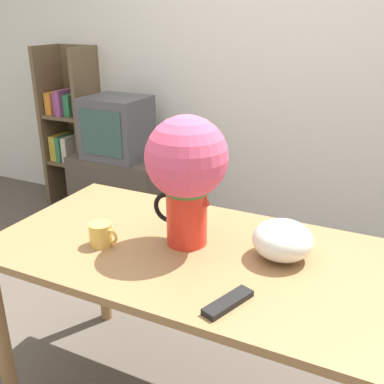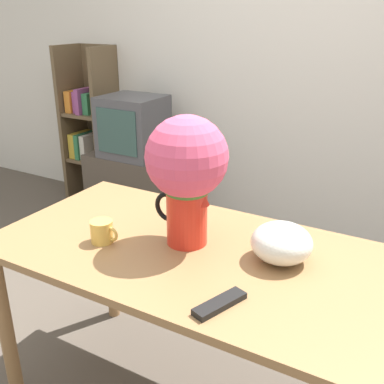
% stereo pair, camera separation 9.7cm
% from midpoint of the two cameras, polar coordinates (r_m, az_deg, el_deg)
% --- Properties ---
extents(wall_back, '(8.00, 0.05, 2.60)m').
position_cam_midpoint_polar(wall_back, '(3.19, 14.89, 16.34)').
color(wall_back, silver).
rests_on(wall_back, ground_plane).
extents(table, '(1.50, 0.79, 0.76)m').
position_cam_midpoint_polar(table, '(1.71, 1.66, -10.26)').
color(table, olive).
rests_on(table, ground_plane).
extents(flower_vase, '(0.30, 0.30, 0.48)m').
position_cam_midpoint_polar(flower_vase, '(1.59, 1.07, 2.99)').
color(flower_vase, red).
rests_on(flower_vase, table).
extents(coffee_mug, '(0.12, 0.08, 0.09)m').
position_cam_midpoint_polar(coffee_mug, '(1.71, -9.72, -5.00)').
color(coffee_mug, gold).
rests_on(coffee_mug, table).
extents(white_bowl, '(0.21, 0.21, 0.14)m').
position_cam_midpoint_polar(white_bowl, '(1.59, 13.03, -6.33)').
color(white_bowl, silver).
rests_on(white_bowl, table).
extents(remote_control, '(0.11, 0.19, 0.02)m').
position_cam_midpoint_polar(remote_control, '(1.36, 5.64, -13.97)').
color(remote_control, black).
rests_on(remote_control, table).
extents(tv_stand, '(0.72, 0.41, 0.55)m').
position_cam_midpoint_polar(tv_stand, '(3.55, -6.31, 0.37)').
color(tv_stand, '#4C4238').
rests_on(tv_stand, ground_plane).
extents(tv_set, '(0.44, 0.40, 0.45)m').
position_cam_midpoint_polar(tv_set, '(3.39, -6.68, 8.26)').
color(tv_set, '#4C4C51').
rests_on(tv_set, tv_stand).
extents(bookshelf, '(0.42, 0.33, 1.32)m').
position_cam_midpoint_polar(bookshelf, '(3.99, -12.12, 8.23)').
color(bookshelf, brown).
rests_on(bookshelf, ground_plane).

